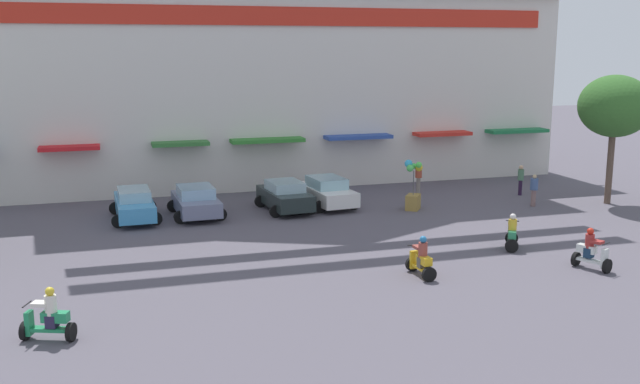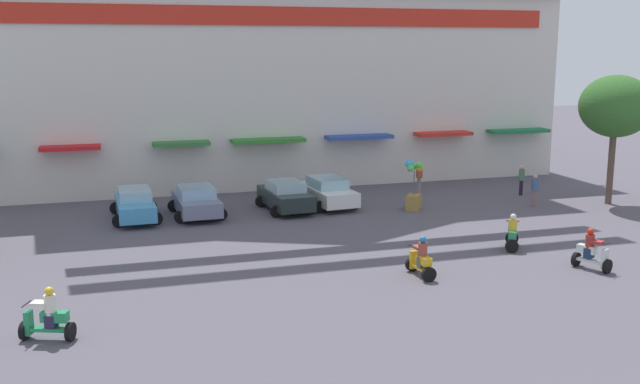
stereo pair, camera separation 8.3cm
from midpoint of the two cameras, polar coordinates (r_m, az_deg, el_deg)
name	(u,v)px [view 2 (the right image)]	position (r m, az deg, el deg)	size (l,w,h in m)	color
ground_plane	(383,283)	(25.11, 5.09, -7.10)	(128.00, 128.00, 0.00)	#55505A
colonial_building	(244,11)	(46.52, -5.91, 13.95)	(36.23, 17.80, 22.73)	silver
plaza_tree_1	(616,107)	(39.57, 22.24, 6.22)	(3.46, 3.81, 6.57)	brown
parked_car_0	(135,204)	(34.86, -14.26, -0.91)	(2.28, 4.51, 1.46)	#3F92CC
parked_car_1	(196,201)	(34.93, -9.61, -0.70)	(2.51, 4.10, 1.45)	slate
parked_car_2	(285,196)	(35.62, -2.66, -0.29)	(2.56, 4.06, 1.48)	#212B2B
parked_car_3	(327,192)	(36.63, 0.63, 0.03)	(2.63, 4.35, 1.49)	silver
scooter_rider_1	(592,252)	(28.05, 20.63, -4.47)	(1.04, 1.44, 1.53)	black
scooter_rider_3	(512,234)	(29.96, 14.94, -3.22)	(1.19, 1.49, 1.46)	black
scooter_rider_4	(421,260)	(25.73, 8.04, -5.30)	(0.57, 1.44, 1.49)	black
scooter_rider_5	(48,318)	(21.47, -20.49, -9.27)	(1.53, 1.00, 1.53)	black
pedestrian_1	(522,178)	(40.78, 15.60, 1.06)	(0.41, 0.41, 1.65)	#25152E
pedestrian_2	(419,176)	(40.16, 7.86, 1.28)	(0.42, 0.42, 1.74)	gray
pedestrian_3	(535,188)	(38.14, 16.56, 0.27)	(0.54, 0.54, 1.63)	#7D5F5D
balloon_vendor_cart	(414,190)	(36.09, 7.43, 0.16)	(1.02, 1.08, 2.48)	olive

